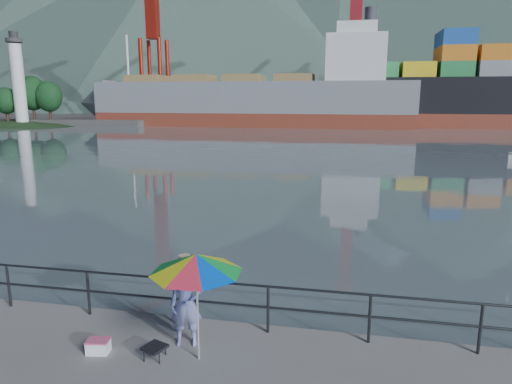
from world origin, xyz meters
TOP-DOWN VIEW (x-y plane):
  - harbor_water at (0.00, 130.00)m, footprint 500.00×280.00m
  - far_dock at (10.00, 93.00)m, footprint 200.00×40.00m
  - guardrail at (0.00, 1.70)m, footprint 22.00×0.06m
  - mountains at (38.82, 207.75)m, footprint 600.00×332.80m
  - port_cranes at (31.00, 84.00)m, footprint 116.00×28.00m
  - container_stacks at (34.37, 94.00)m, footprint 58.00×8.40m
  - fisherman at (1.53, 0.95)m, footprint 0.69×0.54m
  - beach_umbrella at (1.92, 0.50)m, footprint 2.13×2.13m
  - folding_stool at (1.12, 0.36)m, footprint 0.49×0.49m
  - cooler_bag at (0.00, 0.33)m, footprint 0.44×0.33m
  - fishing_rod at (1.17, 2.14)m, footprint 0.50×1.84m
  - bulk_carrier at (-9.60, 69.26)m, footprint 52.26×9.04m

SIDE VIEW (x-z plane):
  - harbor_water at x=0.00m, z-range 0.00..0.00m
  - far_dock at x=10.00m, z-range -0.20..0.20m
  - fishing_rod at x=1.17m, z-range -0.67..0.67m
  - cooler_bag at x=0.00m, z-range 0.00..0.23m
  - folding_stool at x=1.12m, z-range 0.01..0.25m
  - guardrail at x=0.00m, z-range 0.01..1.03m
  - fisherman at x=1.53m, z-range 0.00..1.67m
  - beach_umbrella at x=1.92m, z-range 0.84..2.87m
  - container_stacks at x=34.37m, z-range -1.08..6.72m
  - bulk_carrier at x=-9.60m, z-range -3.14..11.36m
  - port_cranes at x=31.00m, z-range -3.20..35.20m
  - mountains at x=38.82m, z-range -4.45..75.55m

